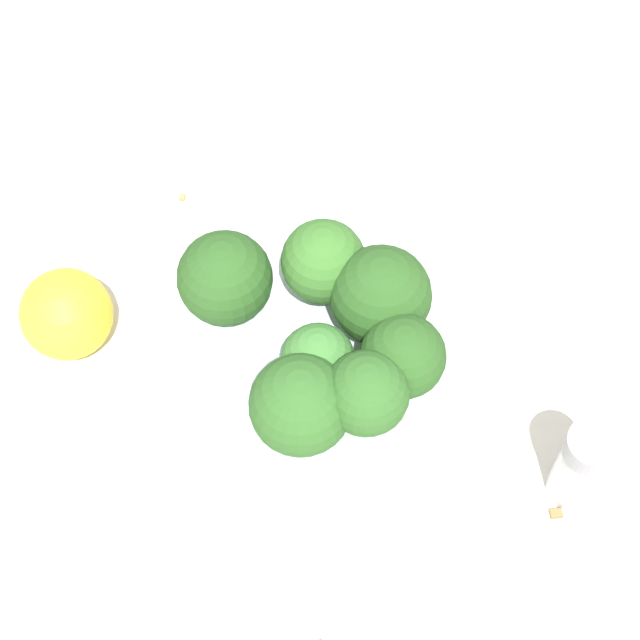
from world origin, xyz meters
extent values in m
plane|color=beige|center=(0.00, 0.00, 0.00)|extent=(3.00, 3.00, 0.00)
cylinder|color=silver|center=(0.00, 0.00, 0.03)|extent=(0.21, 0.21, 0.05)
cylinder|color=#84AD66|center=(-0.04, 0.00, 0.07)|extent=(0.02, 0.02, 0.03)
sphere|color=#386B28|center=(-0.04, 0.00, 0.09)|extent=(0.05, 0.05, 0.05)
cylinder|color=#7A9E5B|center=(-0.02, 0.03, 0.07)|extent=(0.02, 0.02, 0.02)
sphere|color=#28511E|center=(-0.02, 0.03, 0.09)|extent=(0.06, 0.06, 0.06)
cylinder|color=#84AD66|center=(0.05, -0.01, 0.06)|extent=(0.02, 0.02, 0.02)
sphere|color=#2D5B23|center=(0.05, -0.01, 0.08)|extent=(0.06, 0.06, 0.06)
cylinder|color=#7A9E5B|center=(0.02, 0.00, 0.06)|extent=(0.02, 0.02, 0.02)
sphere|color=#3D7533|center=(0.02, 0.00, 0.08)|extent=(0.04, 0.04, 0.04)
cylinder|color=#8EB770|center=(0.05, 0.03, 0.07)|extent=(0.02, 0.02, 0.03)
sphere|color=#2D5B23|center=(0.05, 0.03, 0.09)|extent=(0.05, 0.05, 0.05)
cylinder|color=#8EB770|center=(-0.03, -0.06, 0.06)|extent=(0.02, 0.02, 0.02)
sphere|color=#28511E|center=(-0.03, -0.06, 0.08)|extent=(0.06, 0.06, 0.06)
cylinder|color=#7A9E5B|center=(0.02, 0.05, 0.07)|extent=(0.02, 0.02, 0.02)
sphere|color=#28511E|center=(0.02, 0.05, 0.09)|extent=(0.05, 0.05, 0.05)
cylinder|color=#B2B7BC|center=(0.06, 0.15, 0.03)|extent=(0.03, 0.03, 0.05)
cylinder|color=gray|center=(0.06, 0.15, 0.06)|extent=(0.03, 0.03, 0.01)
sphere|color=yellow|center=(-0.03, -0.16, 0.03)|extent=(0.06, 0.06, 0.06)
cube|color=#AD7F4C|center=(-0.14, -0.10, 0.00)|extent=(0.01, 0.00, 0.01)
cube|color=olive|center=(0.07, 0.14, 0.00)|extent=(0.01, 0.01, 0.01)
camera|label=1|loc=(0.30, 0.02, 0.59)|focal=60.00mm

